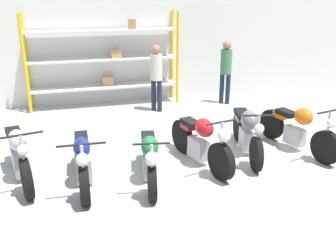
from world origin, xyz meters
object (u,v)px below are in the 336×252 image
shelving_rack (105,59)px  motorcycle_orange (298,129)px  motorcycle_grey (247,130)px  motorcycle_red (201,141)px  motorcycle_blue (83,160)px  person_near_rack (156,73)px  motorcycle_silver (19,154)px  motorcycle_green (150,157)px  person_browsing (226,67)px

shelving_rack → motorcycle_orange: 5.58m
motorcycle_grey → motorcycle_orange: bearing=97.0°
motorcycle_red → motorcycle_grey: (1.06, 0.25, 0.02)m
motorcycle_grey → motorcycle_blue: bearing=-70.1°
motorcycle_red → person_near_rack: size_ratio=1.13×
motorcycle_silver → person_near_rack: 4.62m
shelving_rack → motorcycle_silver: (-1.99, -4.21, -0.85)m
shelving_rack → motorcycle_orange: (3.40, -4.35, -0.85)m
motorcycle_silver → person_near_rack: person_near_rack is taller
motorcycle_green → person_near_rack: size_ratio=1.09×
motorcycle_grey → person_near_rack: size_ratio=1.18×
motorcycle_red → person_browsing: bearing=138.6°
person_browsing → motorcycle_red: bearing=1.2°
shelving_rack → motorcycle_blue: 4.81m
motorcycle_silver → motorcycle_grey: motorcycle_silver is taller
shelving_rack → motorcycle_green: size_ratio=2.15×
person_near_rack → motorcycle_green: bearing=24.4°
motorcycle_green → motorcycle_blue: bearing=-90.4°
motorcycle_orange → person_near_rack: bearing=-159.9°
motorcycle_silver → motorcycle_grey: 4.30m
motorcycle_orange → person_browsing: bearing=168.7°
motorcycle_red → motorcycle_grey: size_ratio=0.96×
motorcycle_blue → motorcycle_orange: 4.34m
shelving_rack → person_near_rack: 1.58m
motorcycle_grey → person_browsing: size_ratio=1.17×
person_browsing → motorcycle_silver: bearing=-26.5°
person_browsing → shelving_rack: bearing=-72.3°
person_near_rack → motorcycle_orange: bearing=72.2°
motorcycle_silver → motorcycle_green: 2.26m
motorcycle_silver → motorcycle_green: bearing=61.2°
motorcycle_green → motorcycle_grey: motorcycle_grey is taller
motorcycle_blue → person_browsing: size_ratio=1.11×
shelving_rack → person_browsing: (3.33, -0.76, -0.24)m
motorcycle_silver → motorcycle_blue: size_ratio=1.03×
motorcycle_green → motorcycle_orange: bearing=107.7°
shelving_rack → motorcycle_orange: shelving_rack is taller
motorcycle_blue → motorcycle_grey: bearing=98.5°
shelving_rack → person_near_rack: bearing=-37.7°
motorcycle_grey → motorcycle_orange: size_ratio=1.00×
motorcycle_red → motorcycle_grey: bearing=91.0°
person_browsing → person_near_rack: 2.10m
motorcycle_green → motorcycle_orange: (3.22, 0.47, 0.04)m
motorcycle_orange → person_browsing: 3.64m
person_near_rack → motorcycle_blue: bearing=9.1°
motorcycle_blue → person_browsing: (4.27, 3.86, 0.66)m
motorcycle_orange → person_browsing: person_browsing is taller
person_browsing → motorcycle_grey: bearing=14.1°
shelving_rack → motorcycle_blue: size_ratio=2.10×
motorcycle_red → motorcycle_blue: bearing=-98.3°
shelving_rack → motorcycle_blue: (-0.94, -4.63, -0.91)m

